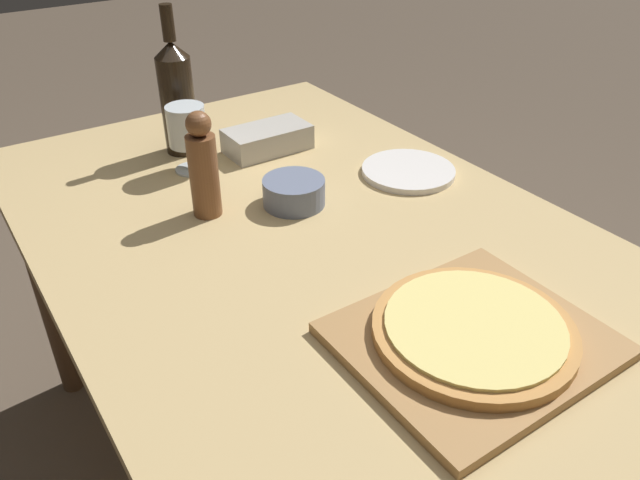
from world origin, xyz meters
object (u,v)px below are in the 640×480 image
wine_bottle (177,96)px  small_bowl (294,192)px  wine_glass (187,128)px  pizza (474,329)px  pepper_mill (203,167)px

wine_bottle → small_bowl: size_ratio=2.66×
wine_glass → small_bowl: bearing=-67.3°
pizza → small_bowl: (0.01, 0.50, -0.00)m
pizza → pepper_mill: (-0.15, 0.57, 0.07)m
wine_glass → wine_bottle: bearing=75.7°
pizza → pepper_mill: size_ratio=1.39×
pepper_mill → wine_glass: (0.05, 0.20, 0.00)m
wine_bottle → pepper_mill: size_ratio=1.58×
wine_glass → small_bowl: 0.29m
wine_bottle → small_bowl: bearing=-77.6°
wine_bottle → pepper_mill: 0.32m
wine_bottle → small_bowl: (0.08, -0.37, -0.11)m
pizza → wine_bottle: wine_bottle is taller
wine_bottle → small_bowl: wine_bottle is taller
pepper_mill → small_bowl: pepper_mill is taller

